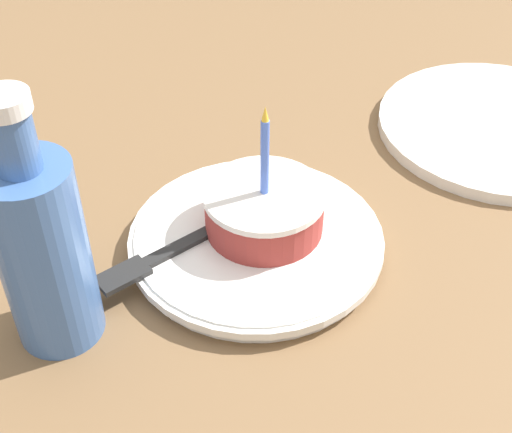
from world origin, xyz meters
The scene contains 6 objects.
ground_plane centered at (0.00, 0.00, -0.02)m, with size 2.40×2.40×0.04m.
plate centered at (0.03, 0.01, 0.01)m, with size 0.23×0.23×0.02m.
cake_slice centered at (0.04, 0.00, 0.04)m, with size 0.11×0.11×0.13m.
fork centered at (0.02, 0.09, 0.02)m, with size 0.08×0.16×0.00m.
bottle centered at (-0.02, 0.19, 0.09)m, with size 0.07×0.07×0.22m.
side_plate centered at (0.14, -0.31, 0.01)m, with size 0.27×0.27×0.01m.
Camera 1 is at (-0.43, 0.15, 0.45)m, focal length 50.00 mm.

